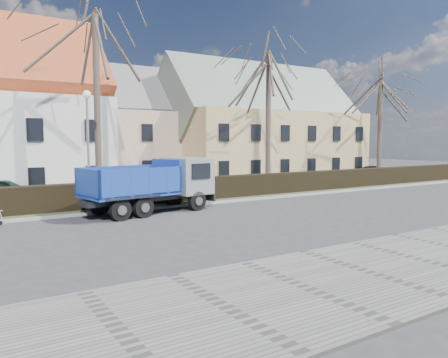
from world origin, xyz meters
TOP-DOWN VIEW (x-y plane):
  - ground at (0.00, 0.00)m, footprint 120.00×120.00m
  - sidewalk_near at (0.00, -8.50)m, footprint 80.00×5.00m
  - curb_far at (0.00, 4.60)m, footprint 80.00×0.30m
  - grass_strip at (0.00, 6.20)m, footprint 80.00×3.00m
  - hedge at (0.00, 6.00)m, footprint 60.00×0.90m
  - building_pink at (4.00, 20.00)m, footprint 10.80×8.80m
  - building_yellow at (16.00, 17.00)m, footprint 18.80×10.80m
  - tree_1 at (-2.00, 8.50)m, footprint 9.20×9.20m
  - tree_2 at (10.00, 8.50)m, footprint 8.00×8.00m
  - tree_3 at (22.00, 8.50)m, footprint 7.60×7.60m
  - dump_truck at (-1.18, 3.66)m, footprint 7.06×3.59m
  - streetlight at (-2.96, 7.00)m, footprint 0.48×0.48m
  - parked_car_a at (-6.49, 11.28)m, footprint 4.45×3.14m
  - parked_car_b at (23.90, 10.60)m, footprint 4.32×2.87m

SIDE VIEW (x-z plane):
  - ground at x=0.00m, z-range 0.00..0.00m
  - sidewalk_near at x=0.00m, z-range 0.00..0.08m
  - grass_strip at x=0.00m, z-range 0.00..0.10m
  - curb_far at x=0.00m, z-range 0.00..0.12m
  - parked_car_b at x=23.90m, z-range 0.00..1.16m
  - hedge at x=0.00m, z-range 0.00..1.30m
  - parked_car_a at x=-6.49m, z-range 0.00..1.41m
  - dump_truck at x=-1.18m, z-range 0.00..2.69m
  - streetlight at x=-2.96m, z-range 0.00..6.11m
  - building_pink at x=4.00m, z-range 0.00..8.00m
  - building_yellow at x=16.00m, z-range 0.00..8.50m
  - tree_3 at x=22.00m, z-range 0.00..10.45m
  - tree_2 at x=10.00m, z-range 0.00..11.00m
  - tree_1 at x=-2.00m, z-range 0.00..12.65m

